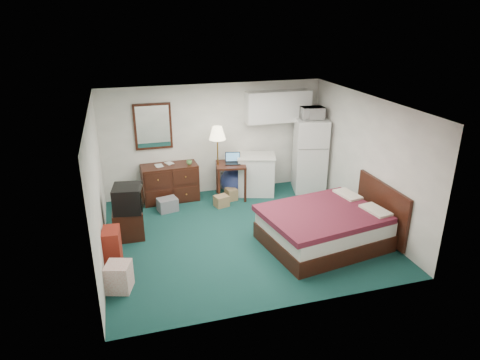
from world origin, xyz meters
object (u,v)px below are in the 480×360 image
object	(u,v)px
desk	(231,181)
kitchen_counter	(256,175)
fridge	(310,155)
bed	(323,228)
suitcase	(112,248)
dresser	(170,183)
tv_stand	(128,223)
floor_lamp	(218,164)

from	to	relation	value
desk	kitchen_counter	bearing A→B (deg)	17.58
fridge	kitchen_counter	bearing A→B (deg)	-172.22
kitchen_counter	fridge	bearing A→B (deg)	11.09
bed	suitcase	xyz separation A→B (m)	(-3.65, 0.27, 0.02)
bed	kitchen_counter	bearing A→B (deg)	90.29
dresser	bed	world-z (taller)	dresser
bed	tv_stand	xyz separation A→B (m)	(-3.36, 1.29, -0.05)
dresser	fridge	bearing A→B (deg)	-7.53
bed	desk	bearing A→B (deg)	103.76
kitchen_counter	fridge	distance (m)	1.33
desk	bed	world-z (taller)	desk
desk	suitcase	bearing A→B (deg)	-129.96
bed	suitcase	world-z (taller)	suitcase
suitcase	dresser	bearing A→B (deg)	67.62
desk	tv_stand	size ratio (longest dim) A/B	1.36
desk	tv_stand	world-z (taller)	desk
tv_stand	desk	bearing A→B (deg)	28.80
dresser	tv_stand	xyz separation A→B (m)	(-0.98, -1.45, -0.14)
dresser	floor_lamp	size ratio (longest dim) A/B	0.73
dresser	bed	bearing A→B (deg)	-51.31
kitchen_counter	suitcase	xyz separation A→B (m)	(-3.22, -2.30, -0.10)
tv_stand	suitcase	xyz separation A→B (m)	(-0.29, -1.01, 0.07)
dresser	fridge	world-z (taller)	fridge
floor_lamp	kitchen_counter	bearing A→B (deg)	4.20
fridge	tv_stand	bearing A→B (deg)	-150.86
dresser	floor_lamp	bearing A→B (deg)	-14.54
floor_lamp	suitcase	xyz separation A→B (m)	(-2.31, -2.24, -0.49)
fridge	tv_stand	world-z (taller)	fridge
dresser	fridge	xyz separation A→B (m)	(3.22, -0.29, 0.44)
bed	suitcase	size ratio (longest dim) A/B	2.94
dresser	desk	bearing A→B (deg)	-12.88
tv_stand	floor_lamp	bearing A→B (deg)	32.46
bed	tv_stand	world-z (taller)	bed
kitchen_counter	bed	xyz separation A→B (m)	(0.43, -2.58, -0.12)
floor_lamp	tv_stand	bearing A→B (deg)	-148.78
floor_lamp	dresser	bearing A→B (deg)	167.88
floor_lamp	tv_stand	distance (m)	2.43
floor_lamp	fridge	size ratio (longest dim) A/B	0.98
fridge	tv_stand	xyz separation A→B (m)	(-4.19, -1.16, -0.58)
bed	fridge	bearing A→B (deg)	62.00
desk	kitchen_counter	distance (m)	0.63
kitchen_counter	fridge	size ratio (longest dim) A/B	0.52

